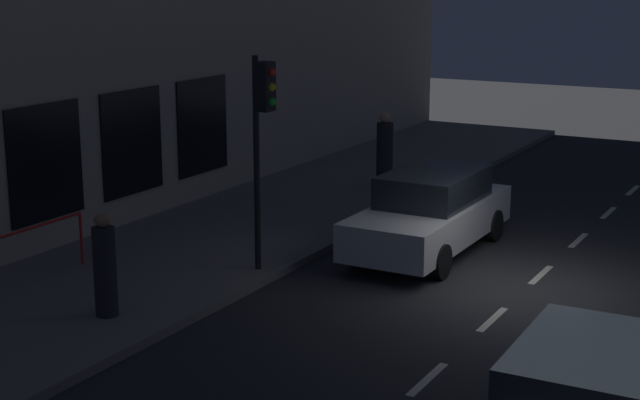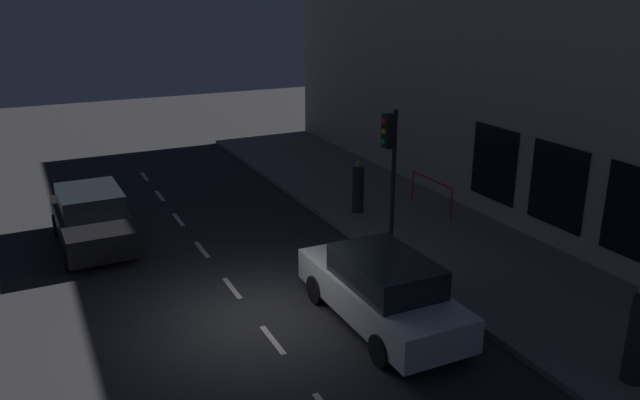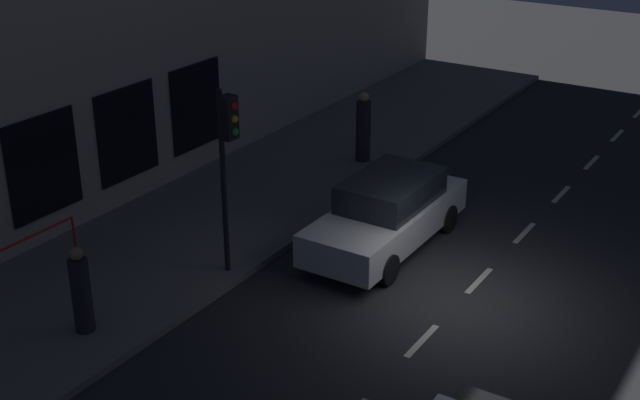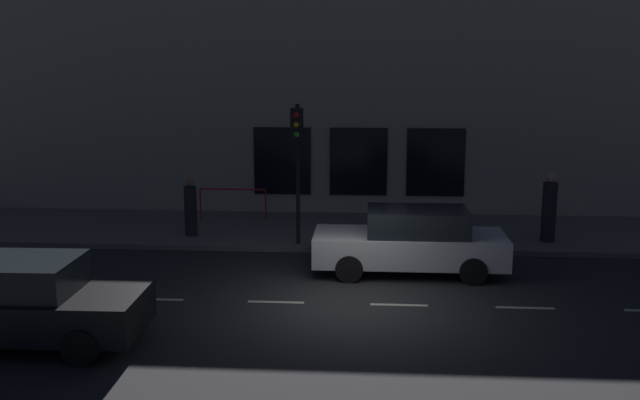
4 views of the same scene
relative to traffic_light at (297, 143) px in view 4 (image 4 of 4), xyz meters
The scene contains 10 objects.
ground_plane 5.39m from the traffic_light, 159.90° to the right, with size 60.00×60.00×0.00m, color #28282B.
sidewalk 3.81m from the traffic_light, 38.02° to the right, with size 4.50×32.00×0.15m.
building_facade 4.87m from the traffic_light, 18.93° to the right, with size 0.65×32.00×7.51m.
lane_centre_line 5.76m from the traffic_light, 149.00° to the right, with size 0.12×27.20×0.01m.
traffic_light is the anchor object (origin of this frame).
parked_car_0 4.11m from the traffic_light, 123.45° to the right, with size 1.84×4.56×1.58m.
parked_car_1 8.30m from the traffic_light, 148.20° to the left, with size 1.96×4.21×1.58m.
pedestrian_0 3.83m from the traffic_light, 74.41° to the left, with size 0.50×0.50×1.64m.
pedestrian_1 7.16m from the traffic_light, 82.46° to the right, with size 0.55×0.55×1.89m.
red_railing 4.37m from the traffic_light, 37.47° to the left, with size 0.05×2.13×0.97m.
Camera 4 is at (-14.18, -0.32, 4.99)m, focal length 39.67 mm.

